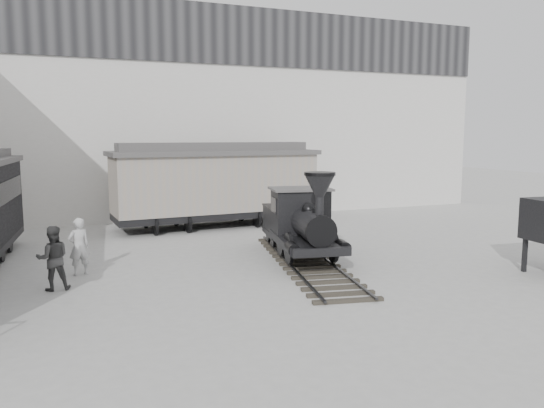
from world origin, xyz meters
name	(u,v)px	position (x,y,z in m)	size (l,w,h in m)	color
ground	(322,288)	(0.00, 0.00, 0.00)	(90.00, 90.00, 0.00)	#9E9E9B
north_wall	(196,113)	(0.00, 14.98, 5.55)	(34.00, 2.51, 11.00)	silver
locomotive	(302,227)	(0.93, 3.41, 1.16)	(3.55, 9.13, 3.15)	#28241E
boxcar	(216,183)	(-0.03, 11.18, 2.11)	(10.00, 3.65, 4.03)	black
visitor_a	(79,247)	(-6.44, 4.12, 0.91)	(0.66, 0.44, 1.82)	silver
visitor_b	(53,258)	(-7.17, 2.66, 0.92)	(0.90, 0.70, 1.84)	#393939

